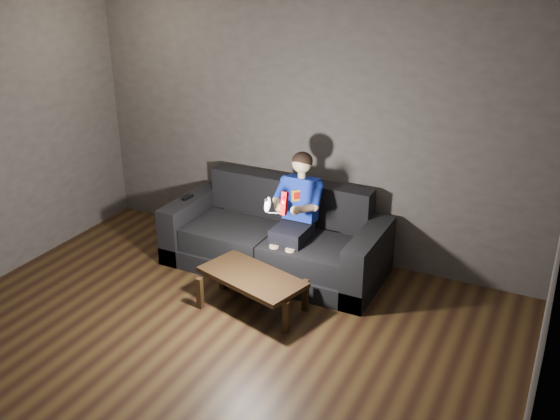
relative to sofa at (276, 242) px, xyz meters
The scene contains 10 objects.
floor 1.99m from the sofa, 86.98° to the right, with size 5.00×5.00×0.00m, color black.
back_wall 1.20m from the sofa, 79.04° to the left, with size 5.00×0.04×2.70m, color #35302F.
right_wall 3.43m from the sofa, 37.05° to the right, with size 0.04×5.00×2.70m, color #35302F.
ceiling 3.12m from the sofa, 86.98° to the right, with size 5.00×5.00×0.02m, color beige.
sofa is the anchor object (origin of this frame).
child 0.53m from the sofa, 12.62° to the right, with size 0.48×0.59×1.18m.
wii_remote_red 0.93m from the sofa, 56.12° to the right, with size 0.06×0.08×0.22m.
nunchuk_white 0.84m from the sofa, 71.12° to the right, with size 0.08×0.10×0.16m.
wii_remote_black 1.07m from the sofa, behind, with size 0.05×0.15×0.03m.
coffee_table 0.85m from the sofa, 78.05° to the right, with size 1.07×0.73×0.35m.
Camera 1 is at (2.49, -3.16, 3.13)m, focal length 40.00 mm.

